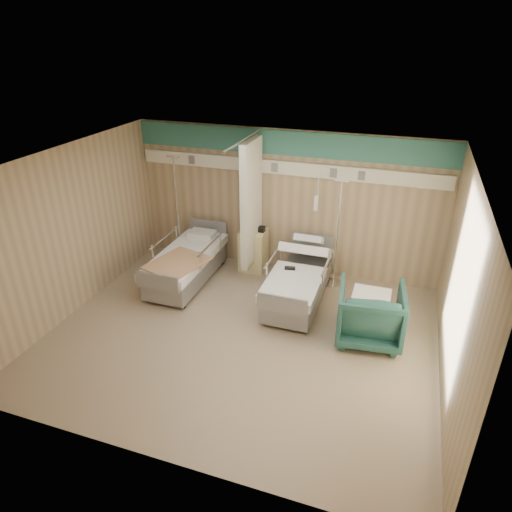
% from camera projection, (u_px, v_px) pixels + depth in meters
% --- Properties ---
extents(ground, '(6.00, 5.00, 0.00)m').
position_uv_depth(ground, '(241.00, 336.00, 7.33)').
color(ground, gray).
rests_on(ground, ground).
extents(room_walls, '(6.04, 5.04, 2.82)m').
position_uv_depth(room_walls, '(243.00, 222.00, 6.71)').
color(room_walls, tan).
rests_on(room_walls, ground).
extents(bed_right, '(1.00, 2.16, 0.63)m').
position_uv_depth(bed_right, '(298.00, 286.00, 8.11)').
color(bed_right, silver).
rests_on(bed_right, ground).
extents(bed_left, '(1.00, 2.16, 0.63)m').
position_uv_depth(bed_left, '(186.00, 267.00, 8.74)').
color(bed_left, silver).
rests_on(bed_left, ground).
extents(bedside_cabinet, '(0.50, 0.48, 0.85)m').
position_uv_depth(bedside_cabinet, '(253.00, 250.00, 9.15)').
color(bedside_cabinet, beige).
rests_on(bedside_cabinet, ground).
extents(visitor_armchair, '(1.10, 1.12, 0.92)m').
position_uv_depth(visitor_armchair, '(370.00, 314.00, 7.07)').
color(visitor_armchair, '#20504A').
rests_on(visitor_armchair, ground).
extents(waffle_blanket, '(0.56, 0.50, 0.06)m').
position_uv_depth(waffle_blanket, '(373.00, 286.00, 6.87)').
color(waffle_blanket, white).
rests_on(waffle_blanket, visitor_armchair).
extents(iv_stand_right, '(0.37, 0.37, 2.07)m').
position_uv_depth(iv_stand_right, '(334.00, 264.00, 8.61)').
color(iv_stand_right, silver).
rests_on(iv_stand_right, ground).
extents(iv_stand_left, '(0.40, 0.40, 2.26)m').
position_uv_depth(iv_stand_left, '(180.00, 242.00, 9.43)').
color(iv_stand_left, silver).
rests_on(iv_stand_left, ground).
extents(call_remote, '(0.20, 0.12, 0.04)m').
position_uv_depth(call_remote, '(290.00, 268.00, 8.00)').
color(call_remote, black).
rests_on(call_remote, bed_right).
extents(tan_blanket, '(1.07, 1.22, 0.04)m').
position_uv_depth(tan_blanket, '(177.00, 263.00, 8.18)').
color(tan_blanket, tan).
rests_on(tan_blanket, bed_left).
extents(toiletry_bag, '(0.20, 0.13, 0.11)m').
position_uv_depth(toiletry_bag, '(260.00, 229.00, 8.91)').
color(toiletry_bag, black).
rests_on(toiletry_bag, bedside_cabinet).
extents(white_cup, '(0.10, 0.10, 0.12)m').
position_uv_depth(white_cup, '(248.00, 228.00, 8.93)').
color(white_cup, white).
rests_on(white_cup, bedside_cabinet).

